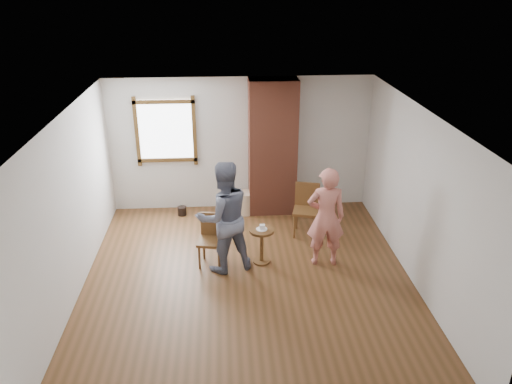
% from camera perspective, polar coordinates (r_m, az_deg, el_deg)
% --- Properties ---
extents(ground, '(5.50, 5.50, 0.00)m').
position_cam_1_polar(ground, '(7.74, -0.86, -10.27)').
color(ground, brown).
rests_on(ground, ground).
extents(room_shell, '(5.04, 5.52, 2.62)m').
position_cam_1_polar(room_shell, '(7.45, -1.63, 3.99)').
color(room_shell, silver).
rests_on(room_shell, ground).
extents(brick_chimney, '(0.90, 0.50, 2.60)m').
position_cam_1_polar(brick_chimney, '(9.45, 1.91, 5.06)').
color(brick_chimney, '#964B35').
rests_on(brick_chimney, ground).
extents(stoneware_crock, '(0.41, 0.41, 0.44)m').
position_cam_1_polar(stoneware_crock, '(9.72, -1.22, -1.24)').
color(stoneware_crock, '#C5AE8E').
rests_on(stoneware_crock, ground).
extents(dark_pot, '(0.21, 0.21, 0.17)m').
position_cam_1_polar(dark_pot, '(9.81, -8.46, -2.15)').
color(dark_pot, black).
rests_on(dark_pot, ground).
extents(dining_chair_left, '(0.46, 0.46, 0.84)m').
position_cam_1_polar(dining_chair_left, '(8.02, -5.09, -5.08)').
color(dining_chair_left, brown).
rests_on(dining_chair_left, ground).
extents(dining_chair_right, '(0.53, 0.53, 0.93)m').
position_cam_1_polar(dining_chair_right, '(8.92, 5.77, -1.64)').
color(dining_chair_right, brown).
rests_on(dining_chair_right, ground).
extents(side_table, '(0.40, 0.40, 0.60)m').
position_cam_1_polar(side_table, '(8.03, 0.64, -5.53)').
color(side_table, brown).
rests_on(side_table, ground).
extents(cake_plate, '(0.18, 0.18, 0.01)m').
position_cam_1_polar(cake_plate, '(7.93, 0.65, -4.26)').
color(cake_plate, white).
rests_on(cake_plate, side_table).
extents(cake_slice, '(0.08, 0.07, 0.06)m').
position_cam_1_polar(cake_slice, '(7.91, 0.72, -4.04)').
color(cake_slice, white).
rests_on(cake_slice, cake_plate).
extents(man, '(1.05, 0.92, 1.81)m').
position_cam_1_polar(man, '(7.65, -3.71, -2.89)').
color(man, '#121932').
rests_on(man, ground).
extents(person_pink, '(0.62, 0.42, 1.65)m').
position_cam_1_polar(person_pink, '(7.88, 7.99, -2.87)').
color(person_pink, '#CA7265').
rests_on(person_pink, ground).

